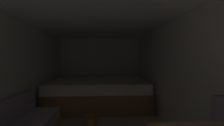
{
  "coord_description": "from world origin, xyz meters",
  "views": [
    {
      "loc": [
        0.18,
        -0.26,
        1.32
      ],
      "look_at": [
        0.32,
        2.73,
        1.2
      ],
      "focal_mm": 22.28,
      "sensor_mm": 36.0,
      "label": 1
    }
  ],
  "objects": [
    {
      "name": "wall_back",
      "position": [
        0.0,
        4.57,
        0.98
      ],
      "size": [
        2.78,
        0.05,
        1.97
      ],
      "primitive_type": "cube",
      "color": "silver",
      "rests_on": "ground"
    },
    {
      "name": "bed",
      "position": [
        -0.01,
        3.63,
        0.36
      ],
      "size": [
        2.56,
        1.73,
        0.9
      ],
      "color": "olive",
      "rests_on": "ground"
    },
    {
      "name": "ceiling_slab",
      "position": [
        0.0,
        2.02,
        1.99
      ],
      "size": [
        2.78,
        5.04,
        0.05
      ],
      "primitive_type": "cube",
      "color": "white",
      "rests_on": "wall_left"
    },
    {
      "name": "wall_left",
      "position": [
        -1.37,
        2.02,
        0.98
      ],
      "size": [
        0.05,
        5.04,
        1.97
      ],
      "primitive_type": "cube",
      "color": "silver",
      "rests_on": "ground"
    },
    {
      "name": "wall_right",
      "position": [
        1.37,
        2.02,
        0.98
      ],
      "size": [
        0.05,
        5.04,
        1.97
      ],
      "primitive_type": "cube",
      "color": "silver",
      "rests_on": "ground"
    },
    {
      "name": "wicker_basket",
      "position": [
        -0.11,
        2.38,
        0.1
      ],
      "size": [
        0.25,
        0.25,
        0.2
      ],
      "color": "olive",
      "rests_on": "ground"
    }
  ]
}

